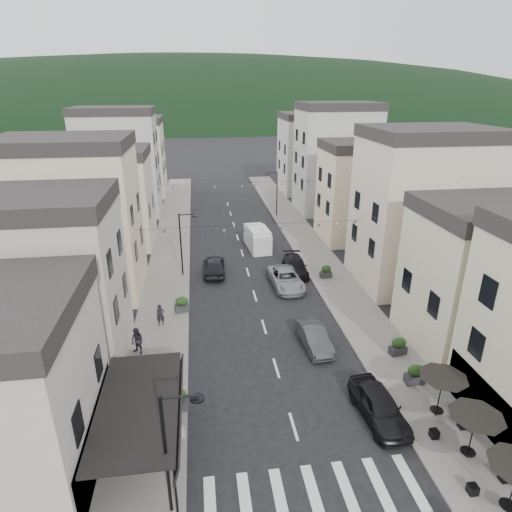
{
  "coord_description": "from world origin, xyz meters",
  "views": [
    {
      "loc": [
        -4.34,
        -10.96,
        16.61
      ],
      "look_at": [
        0.14,
        21.32,
        3.5
      ],
      "focal_mm": 30.0,
      "sensor_mm": 36.0,
      "label": 1
    }
  ],
  "objects_px": {
    "parked_car_c": "(286,279)",
    "parked_car_e": "(214,266)",
    "parked_car_d": "(295,266)",
    "delivery_van": "(257,238)",
    "pedestrian_b": "(137,341)",
    "parked_car_a": "(379,406)",
    "pedestrian_a": "(161,315)",
    "parked_car_b": "(314,337)"
  },
  "relations": [
    {
      "from": "parked_car_b",
      "to": "parked_car_d",
      "type": "height_order",
      "value": "parked_car_d"
    },
    {
      "from": "parked_car_b",
      "to": "pedestrian_a",
      "type": "height_order",
      "value": "pedestrian_a"
    },
    {
      "from": "parked_car_e",
      "to": "pedestrian_b",
      "type": "relative_size",
      "value": 2.61
    },
    {
      "from": "parked_car_e",
      "to": "pedestrian_b",
      "type": "bearing_deg",
      "value": 68.25
    },
    {
      "from": "parked_car_c",
      "to": "parked_car_e",
      "type": "bearing_deg",
      "value": 146.03
    },
    {
      "from": "parked_car_d",
      "to": "pedestrian_b",
      "type": "xyz_separation_m",
      "value": [
        -13.15,
        -11.45,
        0.33
      ]
    },
    {
      "from": "parked_car_d",
      "to": "parked_car_e",
      "type": "height_order",
      "value": "parked_car_e"
    },
    {
      "from": "parked_car_c",
      "to": "delivery_van",
      "type": "xyz_separation_m",
      "value": [
        -1.13,
        9.75,
        0.44
      ]
    },
    {
      "from": "parked_car_d",
      "to": "pedestrian_b",
      "type": "bearing_deg",
      "value": -135.25
    },
    {
      "from": "parked_car_a",
      "to": "pedestrian_a",
      "type": "distance_m",
      "value": 16.42
    },
    {
      "from": "parked_car_e",
      "to": "delivery_van",
      "type": "height_order",
      "value": "delivery_van"
    },
    {
      "from": "parked_car_d",
      "to": "parked_car_e",
      "type": "xyz_separation_m",
      "value": [
        -7.55,
        0.95,
        0.11
      ]
    },
    {
      "from": "parked_car_c",
      "to": "delivery_van",
      "type": "relative_size",
      "value": 1.03
    },
    {
      "from": "pedestrian_b",
      "to": "parked_car_d",
      "type": "bearing_deg",
      "value": 76.45
    },
    {
      "from": "pedestrian_a",
      "to": "pedestrian_b",
      "type": "distance_m",
      "value": 3.66
    },
    {
      "from": "pedestrian_a",
      "to": "pedestrian_b",
      "type": "height_order",
      "value": "pedestrian_b"
    },
    {
      "from": "parked_car_c",
      "to": "parked_car_d",
      "type": "height_order",
      "value": "parked_car_c"
    },
    {
      "from": "pedestrian_b",
      "to": "parked_car_e",
      "type": "bearing_deg",
      "value": 101.13
    },
    {
      "from": "parked_car_c",
      "to": "parked_car_d",
      "type": "xyz_separation_m",
      "value": [
        1.46,
        2.7,
        -0.03
      ]
    },
    {
      "from": "parked_car_b",
      "to": "delivery_van",
      "type": "distance_m",
      "value": 19.16
    },
    {
      "from": "parked_car_d",
      "to": "delivery_van",
      "type": "height_order",
      "value": "delivery_van"
    },
    {
      "from": "parked_car_a",
      "to": "pedestrian_b",
      "type": "relative_size",
      "value": 2.54
    },
    {
      "from": "parked_car_c",
      "to": "parked_car_b",
      "type": "bearing_deg",
      "value": -92.99
    },
    {
      "from": "delivery_van",
      "to": "pedestrian_b",
      "type": "height_order",
      "value": "delivery_van"
    },
    {
      "from": "parked_car_c",
      "to": "parked_car_e",
      "type": "relative_size",
      "value": 1.12
    },
    {
      "from": "parked_car_e",
      "to": "pedestrian_a",
      "type": "bearing_deg",
      "value": 66.69
    },
    {
      "from": "delivery_van",
      "to": "parked_car_c",
      "type": "bearing_deg",
      "value": -88.62
    },
    {
      "from": "parked_car_b",
      "to": "pedestrian_b",
      "type": "xyz_separation_m",
      "value": [
        -11.7,
        0.62,
        0.34
      ]
    },
    {
      "from": "pedestrian_b",
      "to": "parked_car_a",
      "type": "bearing_deg",
      "value": 5.53
    },
    {
      "from": "pedestrian_a",
      "to": "pedestrian_b",
      "type": "bearing_deg",
      "value": -118.18
    },
    {
      "from": "parked_car_a",
      "to": "parked_car_e",
      "type": "height_order",
      "value": "parked_car_e"
    },
    {
      "from": "pedestrian_a",
      "to": "pedestrian_b",
      "type": "xyz_separation_m",
      "value": [
        -1.25,
        -3.44,
        0.1
      ]
    },
    {
      "from": "parked_car_a",
      "to": "pedestrian_a",
      "type": "relative_size",
      "value": 2.86
    },
    {
      "from": "parked_car_a",
      "to": "parked_car_b",
      "type": "distance_m",
      "value": 7.23
    },
    {
      "from": "parked_car_b",
      "to": "parked_car_c",
      "type": "height_order",
      "value": "parked_car_c"
    },
    {
      "from": "parked_car_d",
      "to": "parked_car_e",
      "type": "relative_size",
      "value": 1.02
    },
    {
      "from": "parked_car_c",
      "to": "delivery_van",
      "type": "height_order",
      "value": "delivery_van"
    },
    {
      "from": "parked_car_d",
      "to": "pedestrian_a",
      "type": "xyz_separation_m",
      "value": [
        -11.89,
        -8.01,
        0.23
      ]
    },
    {
      "from": "parked_car_e",
      "to": "pedestrian_b",
      "type": "distance_m",
      "value": 13.6
    },
    {
      "from": "pedestrian_b",
      "to": "parked_car_b",
      "type": "bearing_deg",
      "value": 32.35
    },
    {
      "from": "parked_car_c",
      "to": "parked_car_e",
      "type": "height_order",
      "value": "parked_car_e"
    },
    {
      "from": "parked_car_d",
      "to": "pedestrian_b",
      "type": "relative_size",
      "value": 2.67
    }
  ]
}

